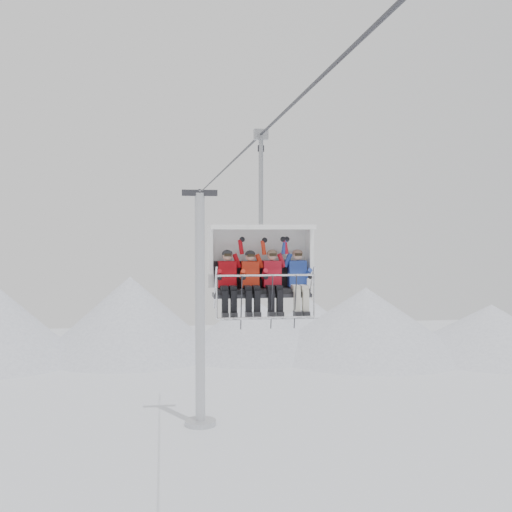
{
  "coord_description": "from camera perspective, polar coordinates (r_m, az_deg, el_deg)",
  "views": [
    {
      "loc": [
        -2.11,
        -14.39,
        11.28
      ],
      "look_at": [
        0.0,
        0.0,
        10.66
      ],
      "focal_mm": 45.0,
      "sensor_mm": 36.0,
      "label": 1
    }
  ],
  "objects": [
    {
      "name": "chairlift_carrier",
      "position": [
        13.95,
        0.36,
        -0.18
      ],
      "size": [
        2.23,
        1.17,
        3.98
      ],
      "color": "black",
      "rests_on": "haul_cable"
    },
    {
      "name": "skier_center_left",
      "position": [
        13.64,
        -0.46,
        -2.2
      ],
      "size": [
        0.38,
        1.69,
        1.51
      ],
      "color": "red",
      "rests_on": "chairlift_carrier"
    },
    {
      "name": "skier_far_left",
      "position": [
        13.58,
        -2.52,
        -2.2
      ],
      "size": [
        0.38,
        1.69,
        1.54
      ],
      "color": "#A70910",
      "rests_on": "chairlift_carrier"
    },
    {
      "name": "haul_cable",
      "position": [
        14.68,
        0.0,
        10.35
      ],
      "size": [
        0.06,
        50.0,
        0.06
      ],
      "primitive_type": "cylinder",
      "rotation": [
        1.57,
        0.0,
        0.0
      ],
      "color": "#303035",
      "rests_on": "lift_tower_left"
    },
    {
      "name": "ridgeline",
      "position": [
        57.07,
        -7.76,
        -6.08
      ],
      "size": [
        72.0,
        21.0,
        7.0
      ],
      "color": "white",
      "rests_on": "ground"
    },
    {
      "name": "skier_center_right",
      "position": [
        13.71,
        1.51,
        -2.15
      ],
      "size": [
        0.38,
        1.69,
        1.54
      ],
      "color": "red",
      "rests_on": "chairlift_carrier"
    },
    {
      "name": "skier_far_right",
      "position": [
        13.82,
        3.78,
        -2.12
      ],
      "size": [
        0.38,
        1.69,
        1.54
      ],
      "color": "#2541A0",
      "rests_on": "chairlift_carrier"
    },
    {
      "name": "lift_tower_right",
      "position": [
        36.86,
        -4.99,
        -6.15
      ],
      "size": [
        2.0,
        1.8,
        13.48
      ],
      "color": "#B5B7BC",
      "rests_on": "ground"
    }
  ]
}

